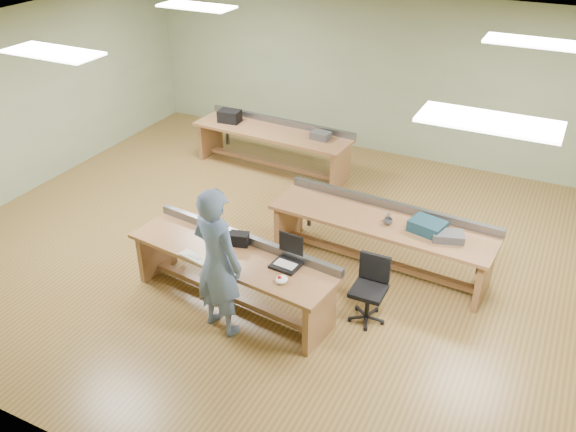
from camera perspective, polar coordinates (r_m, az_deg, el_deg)
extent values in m
plane|color=olive|center=(8.83, 0.97, -3.49)|extent=(10.00, 10.00, 0.00)
plane|color=silver|center=(7.60, 1.17, 15.73)|extent=(10.00, 10.00, 0.00)
cube|color=gray|center=(11.62, 9.79, 12.70)|extent=(10.00, 0.04, 3.00)
cube|color=gray|center=(5.32, -18.16, -11.16)|extent=(10.00, 0.04, 3.00)
cube|color=gray|center=(11.05, -23.43, 9.76)|extent=(0.04, 8.00, 3.00)
cube|color=white|center=(7.88, -21.14, 14.09)|extent=(1.20, 0.50, 0.03)
cube|color=white|center=(10.10, -8.56, 18.83)|extent=(1.20, 0.50, 0.03)
cube|color=white|center=(5.54, 18.32, 8.38)|extent=(1.20, 0.50, 0.03)
cube|color=white|center=(8.41, 22.08, 14.82)|extent=(1.20, 0.50, 0.03)
cube|color=#92643D|center=(7.50, -5.41, -3.73)|extent=(2.85, 1.08, 0.05)
cube|color=#92643D|center=(8.46, -12.16, -3.10)|extent=(0.16, 0.64, 0.70)
cube|color=#92643D|center=(7.13, 2.99, -9.44)|extent=(0.16, 0.64, 0.70)
cube|color=#92643D|center=(7.86, -5.20, -7.53)|extent=(2.47, 0.41, 0.08)
cube|color=#5A5C62|center=(7.67, -3.91, -2.10)|extent=(2.76, 0.43, 0.11)
cube|color=#92643D|center=(8.26, 8.74, -0.55)|extent=(3.11, 1.00, 0.05)
cube|color=#92643D|center=(8.96, 0.07, -0.31)|extent=(0.12, 0.72, 0.70)
cube|color=#92643D|center=(8.16, 17.91, -5.34)|extent=(0.12, 0.72, 0.70)
cube|color=#92643D|center=(8.59, 8.42, -4.15)|extent=(2.77, 0.26, 0.08)
cube|color=#5A5C62|center=(8.52, 9.71, 1.01)|extent=(3.06, 0.26, 0.11)
cube|color=#92643D|center=(11.01, -1.52, 7.86)|extent=(2.98, 0.94, 0.05)
cube|color=#92643D|center=(11.87, -7.26, 7.35)|extent=(0.12, 0.69, 0.70)
cube|color=#92643D|center=(10.58, 4.94, 4.58)|extent=(0.12, 0.69, 0.70)
cube|color=#92643D|center=(11.26, -1.48, 4.92)|extent=(2.65, 0.24, 0.08)
cube|color=#5A5C62|center=(11.27, -0.60, 8.83)|extent=(2.95, 0.23, 0.11)
imported|color=#677AA9|center=(7.02, -6.62, -4.29)|extent=(0.78, 0.60, 1.89)
cube|color=black|center=(7.22, -0.23, -4.67)|extent=(0.35, 0.29, 0.04)
cube|color=black|center=(7.18, 0.30, -2.59)|extent=(0.33, 0.04, 0.26)
cube|color=beige|center=(7.46, -8.74, -3.86)|extent=(0.44, 0.23, 0.02)
ellipsoid|color=white|center=(6.96, -0.61, -5.95)|extent=(0.18, 0.20, 0.07)
cube|color=black|center=(7.62, -4.59, -2.16)|extent=(0.27, 0.21, 0.16)
cylinder|color=black|center=(7.57, 7.42, -8.35)|extent=(0.06, 0.06, 0.42)
cube|color=black|center=(7.43, 7.54, -6.96)|extent=(0.41, 0.41, 0.06)
cube|color=black|center=(7.45, 8.13, -4.75)|extent=(0.38, 0.05, 0.36)
cylinder|color=black|center=(7.68, 7.33, -9.41)|extent=(0.46, 0.46, 0.06)
cube|color=#13303D|center=(8.07, 12.92, -0.94)|extent=(0.50, 0.42, 0.15)
cube|color=#3C3C3F|center=(7.97, 14.76, -1.83)|extent=(0.45, 0.35, 0.11)
imported|color=#3C3C3F|center=(8.14, 9.35, -0.51)|extent=(0.12, 0.12, 0.09)
cylinder|color=silver|center=(8.24, 9.35, -0.03)|extent=(0.07, 0.07, 0.11)
cube|color=black|center=(11.42, -5.48, 9.29)|extent=(0.41, 0.31, 0.22)
cube|color=#3C3C3F|center=(10.64, 3.07, 7.53)|extent=(0.34, 0.26, 0.13)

